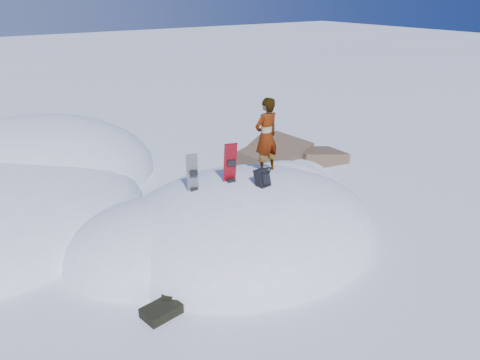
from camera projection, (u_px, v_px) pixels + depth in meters
ground at (247, 234)px, 11.84m from camera, size 120.00×120.00×0.00m
snow_mound at (236, 232)px, 11.93m from camera, size 8.00×6.00×3.00m
rock_outcrop at (285, 169)px, 16.07m from camera, size 4.68×4.41×1.68m
snowboard_red at (230, 174)px, 11.14m from camera, size 0.37×0.35×1.63m
snowboard_dark at (193, 183)px, 10.94m from camera, size 0.29×0.22×1.44m
backpack at (263, 178)px, 10.92m from camera, size 0.35×0.41×0.52m
gear_pile at (163, 308)px, 8.91m from camera, size 0.94×0.72×0.25m
person at (266, 136)px, 11.74m from camera, size 0.76×0.54×1.96m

